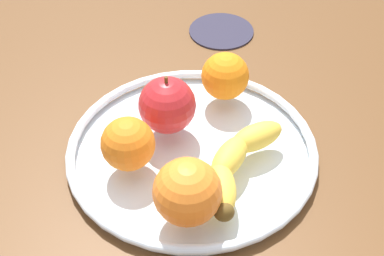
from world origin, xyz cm
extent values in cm
cube|color=brown|center=(0.00, 0.00, -2.00)|extent=(145.06, 145.06, 4.00)
cylinder|color=silver|center=(0.00, 0.00, 0.30)|extent=(30.54, 30.54, 0.60)
torus|color=silver|center=(0.00, 0.00, 1.20)|extent=(31.81, 31.81, 1.20)
ellipsoid|color=yellow|center=(-2.17, 7.68, 3.46)|extent=(7.62, 7.45, 3.31)
ellipsoid|color=yellow|center=(2.27, 5.35, 3.46)|extent=(7.88, 4.76, 3.31)
ellipsoid|color=yellow|center=(7.28, 5.68, 3.46)|extent=(8.03, 5.56, 3.31)
ellipsoid|color=brown|center=(10.40, 6.78, 3.46)|extent=(2.66, 2.85, 2.32)
sphere|color=#B52125|center=(-2.45, -4.01, 5.47)|extent=(7.34, 7.34, 7.34)
cylinder|color=#593819|center=(-2.45, -4.01, 9.34)|extent=(0.44, 0.44, 1.20)
sphere|color=orange|center=(10.55, 2.65, 5.60)|extent=(7.60, 7.60, 7.60)
sphere|color=orange|center=(5.07, -6.38, 5.07)|extent=(6.54, 6.54, 6.54)
sphere|color=orange|center=(-10.83, 1.40, 5.04)|extent=(6.49, 6.49, 6.49)
cylinder|color=#262435|center=(-28.27, -3.49, 0.30)|extent=(10.55, 10.55, 0.60)
camera|label=1|loc=(48.57, 14.62, 52.60)|focal=53.42mm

